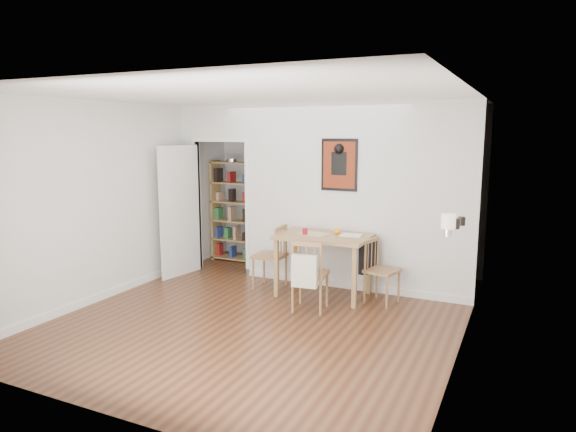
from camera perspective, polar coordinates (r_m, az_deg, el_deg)
The scene contains 15 objects.
ground at distance 6.43m, azimuth -2.04°, elevation -10.68°, with size 5.20×5.20×0.00m, color brown.
room_shell at distance 7.28m, azimuth 3.45°, elevation 2.20°, with size 5.20×5.20×5.20m.
dining_table at distance 6.91m, azimuth 3.96°, elevation -2.93°, with size 1.23×0.78×0.84m.
chair_left at distance 7.29m, azimuth -2.05°, elevation -4.52°, with size 0.47×0.47×0.91m.
chair_right at distance 6.78m, azimuth 10.28°, elevation -5.93°, with size 0.55×0.50×0.84m.
chair_front at distance 6.38m, azimuth 2.45°, elevation -6.49°, with size 0.51×0.56×0.91m.
bookshelf at distance 8.85m, azimuth -6.16°, elevation 0.51°, with size 0.72×0.29×1.72m.
fireplace at distance 5.87m, azimuth 18.35°, elevation -6.82°, with size 0.45×1.25×1.16m.
red_glass at distance 6.89m, azimuth 1.89°, elevation -1.72°, with size 0.07×0.07×0.09m, color maroon.
orange_fruit at distance 6.94m, azimuth 5.49°, elevation -1.69°, with size 0.09×0.09×0.09m, color orange.
placemat at distance 6.95m, azimuth 2.81°, elevation -1.99°, with size 0.38×0.28×0.00m, color beige.
notebook at distance 6.88m, azimuth 7.04°, elevation -2.12°, with size 0.28×0.20×0.01m, color white.
mantel_lamp at distance 5.40m, azimuth 17.38°, elevation -0.70°, with size 0.14×0.14×0.23m.
ceramic_jar_a at distance 5.86m, azimuth 18.11°, elevation -0.81°, with size 0.09×0.09×0.11m, color black.
ceramic_jar_b at distance 6.08m, azimuth 18.74°, elevation -0.54°, with size 0.08×0.08×0.10m, color black.
Camera 1 is at (2.78, -5.37, 2.20)m, focal length 32.00 mm.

